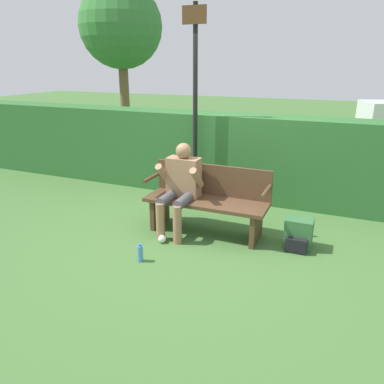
# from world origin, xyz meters

# --- Properties ---
(ground_plane) EXTENTS (40.00, 40.00, 0.00)m
(ground_plane) POSITION_xyz_m (0.00, 0.00, 0.00)
(ground_plane) COLOR #426B33
(hedge_back) EXTENTS (12.00, 0.59, 1.34)m
(hedge_back) POSITION_xyz_m (0.00, 1.56, 0.67)
(hedge_back) COLOR #2D662D
(hedge_back) RESTS_ON ground
(park_bench) EXTENTS (1.57, 0.51, 0.86)m
(park_bench) POSITION_xyz_m (0.00, 0.06, 0.44)
(park_bench) COLOR #513823
(park_bench) RESTS_ON ground
(person_seated) EXTENTS (0.56, 0.63, 1.15)m
(person_seated) POSITION_xyz_m (-0.33, -0.06, 0.64)
(person_seated) COLOR #997051
(person_seated) RESTS_ON ground
(backpack) EXTENTS (0.32, 0.32, 0.37)m
(backpack) POSITION_xyz_m (1.17, 0.04, 0.17)
(backpack) COLOR #336638
(backpack) RESTS_ON ground
(water_bottle) EXTENTS (0.06, 0.06, 0.21)m
(water_bottle) POSITION_xyz_m (-0.41, -0.98, 0.10)
(water_bottle) COLOR #4C8CCC
(water_bottle) RESTS_ON ground
(signpost) EXTENTS (0.36, 0.09, 2.92)m
(signpost) POSITION_xyz_m (-0.62, 1.13, 1.63)
(signpost) COLOR black
(signpost) RESTS_ON ground
(tree) EXTENTS (2.13, 2.13, 4.07)m
(tree) POSITION_xyz_m (-4.15, 4.70, 2.98)
(tree) COLOR brown
(tree) RESTS_ON ground
(litter_crumple) EXTENTS (0.10, 0.10, 0.10)m
(litter_crumple) POSITION_xyz_m (-0.39, -0.48, 0.05)
(litter_crumple) COLOR silver
(litter_crumple) RESTS_ON ground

